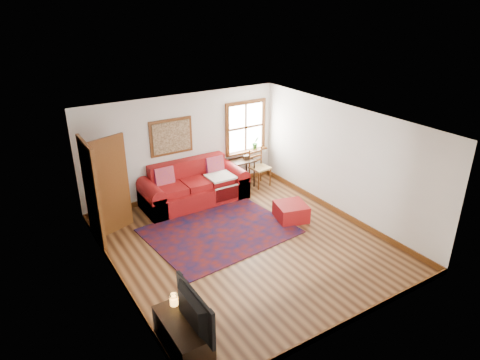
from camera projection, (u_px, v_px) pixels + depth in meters
ground at (245, 244)px, 8.54m from camera, size 5.50×5.50×0.00m
room_envelope at (245, 167)px, 7.89m from camera, size 5.04×5.54×2.52m
window at (247, 132)px, 10.98m from camera, size 1.18×0.20×1.38m
doorway at (103, 188)px, 8.42m from camera, size 0.89×1.08×2.14m
framed_artwork at (171, 137)px, 9.88m from camera, size 1.05×0.07×0.85m
persian_rug at (219, 231)px, 8.99m from camera, size 3.04×2.53×0.02m
red_leather_sofa at (194, 189)px, 10.17m from camera, size 2.49×1.03×0.97m
red_ottoman at (291, 212)px, 9.41m from camera, size 0.79×0.79×0.37m
side_table at (242, 165)px, 10.87m from camera, size 0.60×0.45×0.72m
ladder_back_chair at (259, 166)px, 10.98m from camera, size 0.50×0.48×0.97m
media_cabinet at (183, 338)px, 5.82m from camera, size 0.47×1.03×0.57m
television at (188, 312)px, 5.46m from camera, size 0.13×1.01×0.58m
candle_hurricane at (174, 300)px, 5.98m from camera, size 0.12×0.12×0.18m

